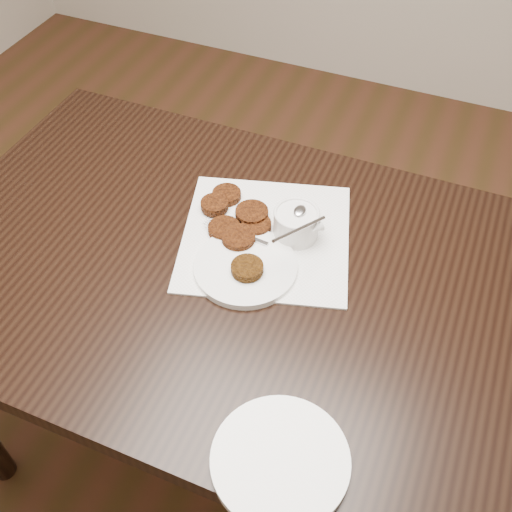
{
  "coord_description": "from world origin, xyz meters",
  "views": [
    {
      "loc": [
        0.36,
        -0.69,
        1.65
      ],
      "look_at": [
        0.07,
        0.03,
        0.8
      ],
      "focal_mm": 42.85,
      "sensor_mm": 36.0,
      "label": 1
    }
  ],
  "objects_px": {
    "sauce_ramekin": "(297,212)",
    "table": "(240,369)",
    "napkin": "(266,237)",
    "plate_with_patty": "(246,264)",
    "plate_empty": "(280,460)"
  },
  "relations": [
    {
      "from": "sauce_ramekin",
      "to": "table",
      "type": "bearing_deg",
      "value": -122.09
    },
    {
      "from": "table",
      "to": "napkin",
      "type": "bearing_deg",
      "value": 76.21
    },
    {
      "from": "napkin",
      "to": "table",
      "type": "bearing_deg",
      "value": -103.79
    },
    {
      "from": "table",
      "to": "plate_with_patty",
      "type": "xyz_separation_m",
      "value": [
        0.02,
        0.0,
        0.39
      ]
    },
    {
      "from": "table",
      "to": "plate_with_patty",
      "type": "bearing_deg",
      "value": 5.87
    },
    {
      "from": "napkin",
      "to": "sauce_ramekin",
      "type": "height_order",
      "value": "sauce_ramekin"
    },
    {
      "from": "sauce_ramekin",
      "to": "plate_with_patty",
      "type": "relative_size",
      "value": 0.63
    },
    {
      "from": "plate_empty",
      "to": "table",
      "type": "bearing_deg",
      "value": 123.49
    },
    {
      "from": "sauce_ramekin",
      "to": "plate_with_patty",
      "type": "xyz_separation_m",
      "value": [
        -0.06,
        -0.12,
        -0.05
      ]
    },
    {
      "from": "napkin",
      "to": "plate_with_patty",
      "type": "height_order",
      "value": "plate_with_patty"
    },
    {
      "from": "table",
      "to": "sauce_ramekin",
      "type": "distance_m",
      "value": 0.47
    },
    {
      "from": "napkin",
      "to": "plate_empty",
      "type": "bearing_deg",
      "value": -65.38
    },
    {
      "from": "napkin",
      "to": "plate_with_patty",
      "type": "xyz_separation_m",
      "value": [
        -0.0,
        -0.1,
        0.01
      ]
    },
    {
      "from": "table",
      "to": "plate_empty",
      "type": "distance_m",
      "value": 0.56
    },
    {
      "from": "napkin",
      "to": "plate_with_patty",
      "type": "relative_size",
      "value": 1.67
    }
  ]
}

